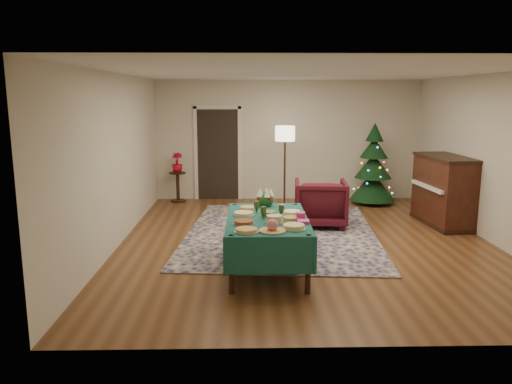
{
  "coord_description": "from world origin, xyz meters",
  "views": [
    {
      "loc": [
        -0.99,
        -7.84,
        2.34
      ],
      "look_at": [
        -0.82,
        -0.5,
        0.93
      ],
      "focal_mm": 35.0,
      "sensor_mm": 36.0,
      "label": 1
    }
  ],
  "objects_px": {
    "armchair": "(321,201)",
    "floor_lamp": "(285,138)",
    "side_table": "(178,187)",
    "christmas_tree": "(373,168)",
    "buffet_table": "(267,228)",
    "piano": "(444,191)",
    "gift_box": "(300,216)",
    "potted_plant": "(177,167)"
  },
  "relations": [
    {
      "from": "floor_lamp",
      "to": "gift_box",
      "type": "bearing_deg",
      "value": -91.6
    },
    {
      "from": "gift_box",
      "to": "side_table",
      "type": "distance_m",
      "value": 5.16
    },
    {
      "from": "armchair",
      "to": "gift_box",
      "type": "bearing_deg",
      "value": 79.98
    },
    {
      "from": "side_table",
      "to": "christmas_tree",
      "type": "bearing_deg",
      "value": -3.97
    },
    {
      "from": "buffet_table",
      "to": "potted_plant",
      "type": "relative_size",
      "value": 4.29
    },
    {
      "from": "floor_lamp",
      "to": "piano",
      "type": "height_order",
      "value": "floor_lamp"
    },
    {
      "from": "gift_box",
      "to": "christmas_tree",
      "type": "height_order",
      "value": "christmas_tree"
    },
    {
      "from": "buffet_table",
      "to": "piano",
      "type": "relative_size",
      "value": 1.24
    },
    {
      "from": "buffet_table",
      "to": "floor_lamp",
      "type": "height_order",
      "value": "floor_lamp"
    },
    {
      "from": "side_table",
      "to": "armchair",
      "type": "bearing_deg",
      "value": -37.39
    },
    {
      "from": "gift_box",
      "to": "armchair",
      "type": "distance_m",
      "value": 2.53
    },
    {
      "from": "armchair",
      "to": "potted_plant",
      "type": "distance_m",
      "value": 3.64
    },
    {
      "from": "armchair",
      "to": "side_table",
      "type": "xyz_separation_m",
      "value": [
        -2.88,
        2.2,
        -0.15
      ]
    },
    {
      "from": "buffet_table",
      "to": "christmas_tree",
      "type": "height_order",
      "value": "christmas_tree"
    },
    {
      "from": "piano",
      "to": "side_table",
      "type": "bearing_deg",
      "value": 157.38
    },
    {
      "from": "potted_plant",
      "to": "buffet_table",
      "type": "bearing_deg",
      "value": -68.27
    },
    {
      "from": "buffet_table",
      "to": "potted_plant",
      "type": "xyz_separation_m",
      "value": [
        -1.81,
        4.53,
        0.21
      ]
    },
    {
      "from": "floor_lamp",
      "to": "piano",
      "type": "distance_m",
      "value": 3.35
    },
    {
      "from": "armchair",
      "to": "floor_lamp",
      "type": "distance_m",
      "value": 2.02
    },
    {
      "from": "gift_box",
      "to": "christmas_tree",
      "type": "relative_size",
      "value": 0.07
    },
    {
      "from": "gift_box",
      "to": "floor_lamp",
      "type": "height_order",
      "value": "floor_lamp"
    },
    {
      "from": "buffet_table",
      "to": "side_table",
      "type": "relative_size",
      "value": 2.83
    },
    {
      "from": "armchair",
      "to": "side_table",
      "type": "height_order",
      "value": "armchair"
    },
    {
      "from": "floor_lamp",
      "to": "side_table",
      "type": "distance_m",
      "value": 2.67
    },
    {
      "from": "christmas_tree",
      "to": "piano",
      "type": "distance_m",
      "value": 2.04
    },
    {
      "from": "floor_lamp",
      "to": "christmas_tree",
      "type": "distance_m",
      "value": 2.08
    },
    {
      "from": "floor_lamp",
      "to": "christmas_tree",
      "type": "bearing_deg",
      "value": 6.64
    },
    {
      "from": "piano",
      "to": "gift_box",
      "type": "bearing_deg",
      "value": -139.68
    },
    {
      "from": "armchair",
      "to": "christmas_tree",
      "type": "distance_m",
      "value": 2.41
    },
    {
      "from": "potted_plant",
      "to": "piano",
      "type": "relative_size",
      "value": 0.29
    },
    {
      "from": "buffet_table",
      "to": "christmas_tree",
      "type": "xyz_separation_m",
      "value": [
        2.51,
        4.23,
        0.21
      ]
    },
    {
      "from": "buffet_table",
      "to": "potted_plant",
      "type": "bearing_deg",
      "value": 111.73
    },
    {
      "from": "armchair",
      "to": "christmas_tree",
      "type": "xyz_separation_m",
      "value": [
        1.44,
        1.9,
        0.33
      ]
    },
    {
      "from": "potted_plant",
      "to": "side_table",
      "type": "bearing_deg",
      "value": 0.0
    },
    {
      "from": "christmas_tree",
      "to": "potted_plant",
      "type": "bearing_deg",
      "value": 176.03
    },
    {
      "from": "floor_lamp",
      "to": "side_table",
      "type": "bearing_deg",
      "value": 167.37
    },
    {
      "from": "side_table",
      "to": "christmas_tree",
      "type": "distance_m",
      "value": 4.35
    },
    {
      "from": "side_table",
      "to": "piano",
      "type": "relative_size",
      "value": 0.44
    },
    {
      "from": "buffet_table",
      "to": "floor_lamp",
      "type": "bearing_deg",
      "value": 82.15
    },
    {
      "from": "piano",
      "to": "potted_plant",
      "type": "bearing_deg",
      "value": 157.38
    },
    {
      "from": "buffet_table",
      "to": "potted_plant",
      "type": "distance_m",
      "value": 4.88
    },
    {
      "from": "armchair",
      "to": "potted_plant",
      "type": "bearing_deg",
      "value": -32.64
    }
  ]
}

